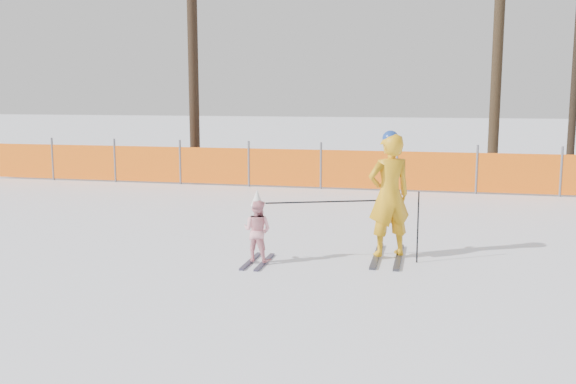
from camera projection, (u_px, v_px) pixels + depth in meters
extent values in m
plane|color=white|center=(281.00, 262.00, 9.73)|extent=(120.00, 120.00, 0.00)
cube|color=black|center=(377.00, 256.00, 10.02)|extent=(0.09, 1.55, 0.04)
cube|color=black|center=(399.00, 257.00, 9.95)|extent=(0.09, 1.55, 0.04)
imported|color=orange|center=(389.00, 195.00, 9.84)|extent=(0.82, 0.73, 1.89)
sphere|color=navy|center=(391.00, 139.00, 9.70)|extent=(0.25, 0.25, 0.25)
cube|color=black|center=(251.00, 261.00, 9.72)|extent=(0.09, 0.99, 0.03)
cube|color=black|center=(265.00, 262.00, 9.67)|extent=(0.09, 0.99, 0.03)
imported|color=#FFA6B1|center=(257.00, 230.00, 9.62)|extent=(0.52, 0.44, 0.93)
cone|color=white|center=(257.00, 198.00, 9.54)|extent=(0.19, 0.19, 0.24)
cylinder|color=black|center=(418.00, 227.00, 9.61)|extent=(0.02, 0.02, 1.09)
cylinder|color=black|center=(324.00, 202.00, 9.70)|extent=(1.68, 0.66, 0.02)
cylinder|color=#595960|center=(53.00, 159.00, 18.83)|extent=(0.06, 0.06, 1.25)
cylinder|color=#595960|center=(115.00, 160.00, 18.39)|extent=(0.06, 0.06, 1.25)
cylinder|color=#595960|center=(180.00, 162.00, 17.96)|extent=(0.06, 0.06, 1.25)
cylinder|color=#595960|center=(249.00, 164.00, 17.52)|extent=(0.06, 0.06, 1.25)
cylinder|color=#595960|center=(321.00, 166.00, 17.08)|extent=(0.06, 0.06, 1.25)
cylinder|color=#595960|center=(397.00, 168.00, 16.65)|extent=(0.06, 0.06, 1.25)
cylinder|color=#595960|center=(477.00, 170.00, 16.21)|extent=(0.06, 0.06, 1.25)
cylinder|color=#595960|center=(561.00, 172.00, 15.77)|extent=(0.06, 0.06, 1.25)
cube|color=orange|center=(261.00, 167.00, 17.46)|extent=(16.68, 0.03, 1.00)
cylinder|color=#2E2214|center=(497.00, 55.00, 19.07)|extent=(0.31, 0.31, 7.34)
cylinder|color=black|center=(574.00, 90.00, 18.99)|extent=(0.22, 0.22, 5.26)
cylinder|color=black|center=(194.00, 80.00, 19.29)|extent=(0.31, 0.31, 5.84)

